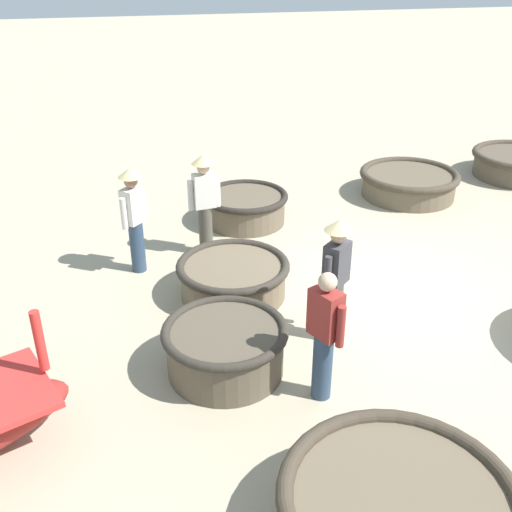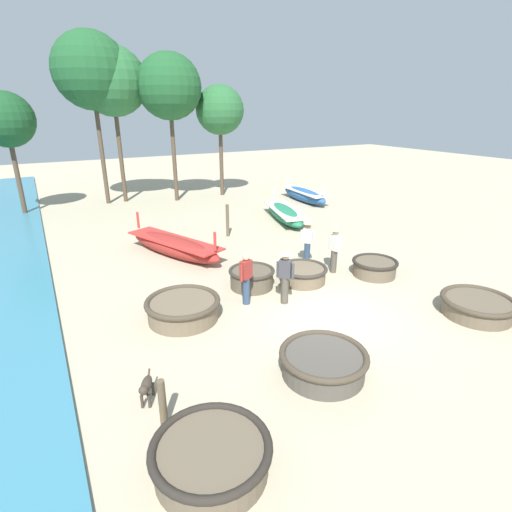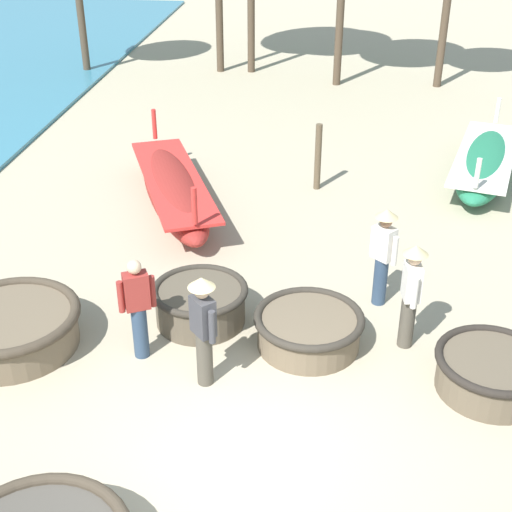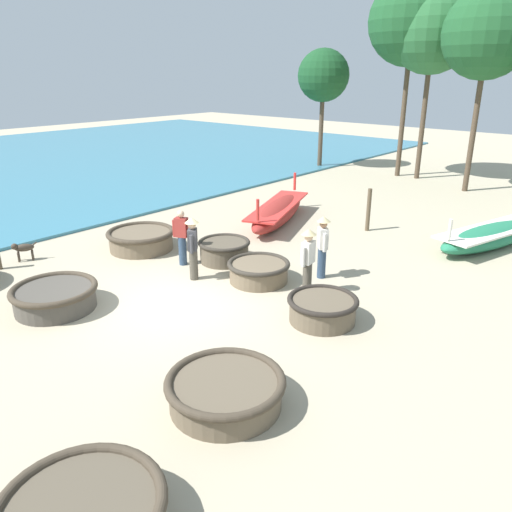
# 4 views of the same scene
# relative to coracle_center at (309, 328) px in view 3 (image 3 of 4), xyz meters

# --- Properties ---
(ground_plane) EXTENTS (80.00, 80.00, 0.00)m
(ground_plane) POSITION_rel_coracle_center_xyz_m (-0.71, -2.31, -0.29)
(ground_plane) COLOR tan
(coracle_center) EXTENTS (1.62, 1.62, 0.54)m
(coracle_center) POSITION_rel_coracle_center_xyz_m (0.00, 0.00, 0.00)
(coracle_center) COLOR brown
(coracle_center) RESTS_ON ground
(coracle_tilted) EXTENTS (2.04, 2.04, 0.61)m
(coracle_tilted) POSITION_rel_coracle_center_xyz_m (-4.30, -0.48, 0.04)
(coracle_tilted) COLOR brown
(coracle_tilted) RESTS_ON ground
(coracle_front_left) EXTENTS (1.48, 1.48, 0.62)m
(coracle_front_left) POSITION_rel_coracle_center_xyz_m (-1.68, 0.45, 0.04)
(coracle_front_left) COLOR brown
(coracle_front_left) RESTS_ON ground
(coracle_beside_post) EXTENTS (1.55, 1.55, 0.56)m
(coracle_beside_post) POSITION_rel_coracle_center_xyz_m (2.47, -0.75, 0.01)
(coracle_beside_post) COLOR brown
(coracle_beside_post) RESTS_ON ground
(long_boat_green_hull) EXTENTS (2.79, 4.90, 1.38)m
(long_boat_green_hull) POSITION_rel_coracle_center_xyz_m (-2.94, 4.45, 0.10)
(long_boat_green_hull) COLOR maroon
(long_boat_green_hull) RESTS_ON ground
(long_boat_white_hull) EXTENTS (2.32, 4.74, 1.22)m
(long_boat_white_hull) POSITION_rel_coracle_center_xyz_m (3.63, 6.73, 0.06)
(long_boat_white_hull) COLOR #237551
(long_boat_white_hull) RESTS_ON ground
(fisherman_by_coracle) EXTENTS (0.41, 0.39, 1.67)m
(fisherman_by_coracle) POSITION_rel_coracle_center_xyz_m (1.08, 1.27, 0.67)
(fisherman_by_coracle) COLOR #2D425B
(fisherman_by_coracle) RESTS_ON ground
(fisherman_hauling) EXTENTS (0.36, 0.53, 1.67)m
(fisherman_hauling) POSITION_rel_coracle_center_xyz_m (1.41, 0.15, 0.67)
(fisherman_hauling) COLOR #4C473D
(fisherman_hauling) RESTS_ON ground
(fisherman_standing_left) EXTENTS (0.39, 0.42, 1.67)m
(fisherman_standing_left) POSITION_rel_coracle_center_xyz_m (-1.36, -1.01, 0.67)
(fisherman_standing_left) COLOR #4C473D
(fisherman_standing_left) RESTS_ON ground
(fisherman_with_hat) EXTENTS (0.49, 0.35, 1.57)m
(fisherman_with_hat) POSITION_rel_coracle_center_xyz_m (-2.37, -0.50, 0.54)
(fisherman_with_hat) COLOR #2D425B
(fisherman_with_hat) RESTS_ON ground
(mooring_post_shoreline) EXTENTS (0.14, 0.14, 1.45)m
(mooring_post_shoreline) POSITION_rel_coracle_center_xyz_m (-0.06, 5.72, 0.43)
(mooring_post_shoreline) COLOR brown
(mooring_post_shoreline) RESTS_ON ground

